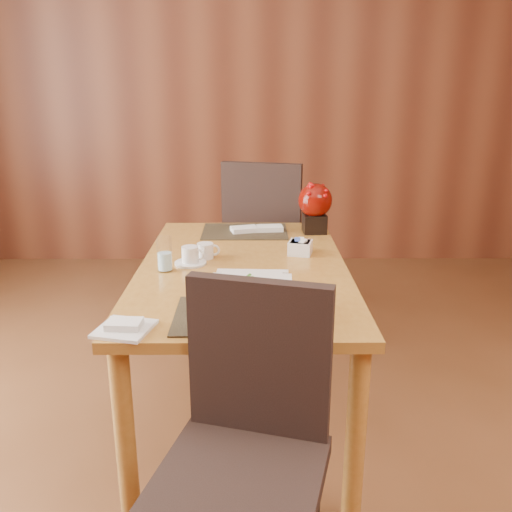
{
  "coord_description": "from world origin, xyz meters",
  "views": [
    {
      "loc": [
        0.04,
        -1.65,
        1.51
      ],
      "look_at": [
        0.06,
        0.35,
        0.87
      ],
      "focal_mm": 38.0,
      "sensor_mm": 36.0,
      "label": 1
    }
  ],
  "objects_px": {
    "water_glass": "(165,254)",
    "near_chair": "(248,432)",
    "soup_setting": "(251,299)",
    "coffee_cup": "(190,257)",
    "dining_table": "(243,285)",
    "far_chair": "(266,235)",
    "bread_plate": "(124,329)",
    "sugar_caddy": "(300,248)",
    "creamer_jug": "(205,251)",
    "berry_decor": "(315,205)"
  },
  "relations": [
    {
      "from": "near_chair",
      "to": "far_chair",
      "type": "height_order",
      "value": "far_chair"
    },
    {
      "from": "coffee_cup",
      "to": "bread_plate",
      "type": "bearing_deg",
      "value": -101.62
    },
    {
      "from": "coffee_cup",
      "to": "water_glass",
      "type": "bearing_deg",
      "value": -136.94
    },
    {
      "from": "bread_plate",
      "to": "berry_decor",
      "type": "bearing_deg",
      "value": 58.36
    },
    {
      "from": "coffee_cup",
      "to": "creamer_jug",
      "type": "distance_m",
      "value": 0.1
    },
    {
      "from": "water_glass",
      "to": "creamer_jug",
      "type": "relative_size",
      "value": 1.55
    },
    {
      "from": "soup_setting",
      "to": "sugar_caddy",
      "type": "distance_m",
      "value": 0.74
    },
    {
      "from": "dining_table",
      "to": "far_chair",
      "type": "xyz_separation_m",
      "value": [
        0.13,
        1.02,
        -0.05
      ]
    },
    {
      "from": "coffee_cup",
      "to": "far_chair",
      "type": "distance_m",
      "value": 1.08
    },
    {
      "from": "dining_table",
      "to": "soup_setting",
      "type": "relative_size",
      "value": 4.8
    },
    {
      "from": "berry_decor",
      "to": "bread_plate",
      "type": "distance_m",
      "value": 1.42
    },
    {
      "from": "dining_table",
      "to": "coffee_cup",
      "type": "bearing_deg",
      "value": 176.76
    },
    {
      "from": "soup_setting",
      "to": "coffee_cup",
      "type": "xyz_separation_m",
      "value": [
        -0.27,
        0.56,
        -0.03
      ]
    },
    {
      "from": "soup_setting",
      "to": "coffee_cup",
      "type": "relative_size",
      "value": 2.23
    },
    {
      "from": "sugar_caddy",
      "to": "berry_decor",
      "type": "bearing_deg",
      "value": 74.44
    },
    {
      "from": "coffee_cup",
      "to": "berry_decor",
      "type": "distance_m",
      "value": 0.81
    },
    {
      "from": "water_glass",
      "to": "coffee_cup",
      "type": "bearing_deg",
      "value": 43.06
    },
    {
      "from": "water_glass",
      "to": "bread_plate",
      "type": "xyz_separation_m",
      "value": [
        -0.04,
        -0.58,
        -0.07
      ]
    },
    {
      "from": "water_glass",
      "to": "near_chair",
      "type": "distance_m",
      "value": 0.95
    },
    {
      "from": "sugar_caddy",
      "to": "far_chair",
      "type": "xyz_separation_m",
      "value": [
        -0.14,
        0.86,
        -0.18
      ]
    },
    {
      "from": "water_glass",
      "to": "near_chair",
      "type": "xyz_separation_m",
      "value": [
        0.36,
        -0.84,
        -0.28
      ]
    },
    {
      "from": "sugar_caddy",
      "to": "far_chair",
      "type": "height_order",
      "value": "far_chair"
    },
    {
      "from": "coffee_cup",
      "to": "sugar_caddy",
      "type": "xyz_separation_m",
      "value": [
        0.49,
        0.14,
        -0.0
      ]
    },
    {
      "from": "sugar_caddy",
      "to": "near_chair",
      "type": "height_order",
      "value": "near_chair"
    },
    {
      "from": "dining_table",
      "to": "soup_setting",
      "type": "bearing_deg",
      "value": -86.19
    },
    {
      "from": "dining_table",
      "to": "berry_decor",
      "type": "distance_m",
      "value": 0.7
    },
    {
      "from": "soup_setting",
      "to": "berry_decor",
      "type": "xyz_separation_m",
      "value": [
        0.33,
        1.08,
        0.09
      ]
    },
    {
      "from": "water_glass",
      "to": "near_chair",
      "type": "relative_size",
      "value": 0.15
    },
    {
      "from": "coffee_cup",
      "to": "water_glass",
      "type": "relative_size",
      "value": 0.94
    },
    {
      "from": "creamer_jug",
      "to": "sugar_caddy",
      "type": "xyz_separation_m",
      "value": [
        0.44,
        0.06,
        -0.0
      ]
    },
    {
      "from": "sugar_caddy",
      "to": "berry_decor",
      "type": "relative_size",
      "value": 0.39
    },
    {
      "from": "soup_setting",
      "to": "bread_plate",
      "type": "relative_size",
      "value": 1.88
    },
    {
      "from": "creamer_jug",
      "to": "near_chair",
      "type": "height_order",
      "value": "near_chair"
    },
    {
      "from": "coffee_cup",
      "to": "far_chair",
      "type": "relative_size",
      "value": 0.13
    },
    {
      "from": "soup_setting",
      "to": "near_chair",
      "type": "relative_size",
      "value": 0.32
    },
    {
      "from": "near_chair",
      "to": "sugar_caddy",
      "type": "bearing_deg",
      "value": 93.2
    },
    {
      "from": "coffee_cup",
      "to": "creamer_jug",
      "type": "bearing_deg",
      "value": 55.23
    },
    {
      "from": "creamer_jug",
      "to": "sugar_caddy",
      "type": "relative_size",
      "value": 0.93
    },
    {
      "from": "berry_decor",
      "to": "bread_plate",
      "type": "xyz_separation_m",
      "value": [
        -0.74,
        -1.2,
        -0.14
      ]
    },
    {
      "from": "near_chair",
      "to": "bread_plate",
      "type": "bearing_deg",
      "value": 162.92
    },
    {
      "from": "berry_decor",
      "to": "sugar_caddy",
      "type": "bearing_deg",
      "value": -105.56
    },
    {
      "from": "creamer_jug",
      "to": "bread_plate",
      "type": "height_order",
      "value": "creamer_jug"
    },
    {
      "from": "creamer_jug",
      "to": "bread_plate",
      "type": "xyz_separation_m",
      "value": [
        -0.2,
        -0.76,
        -0.03
      ]
    },
    {
      "from": "water_glass",
      "to": "bread_plate",
      "type": "height_order",
      "value": "water_glass"
    },
    {
      "from": "coffee_cup",
      "to": "near_chair",
      "type": "distance_m",
      "value": 0.99
    },
    {
      "from": "dining_table",
      "to": "bread_plate",
      "type": "bearing_deg",
      "value": -119.29
    },
    {
      "from": "soup_setting",
      "to": "dining_table",
      "type": "bearing_deg",
      "value": 96.55
    },
    {
      "from": "creamer_jug",
      "to": "sugar_caddy",
      "type": "distance_m",
      "value": 0.44
    },
    {
      "from": "coffee_cup",
      "to": "bread_plate",
      "type": "height_order",
      "value": "coffee_cup"
    },
    {
      "from": "soup_setting",
      "to": "water_glass",
      "type": "relative_size",
      "value": 2.1
    }
  ]
}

